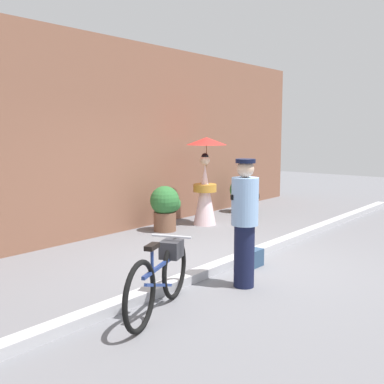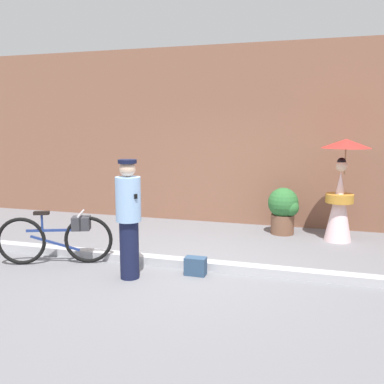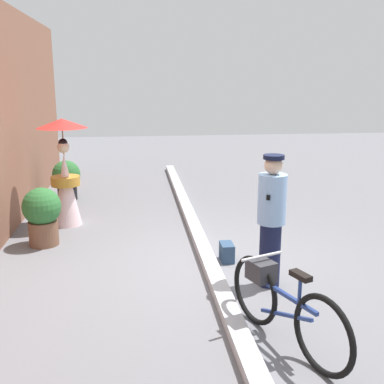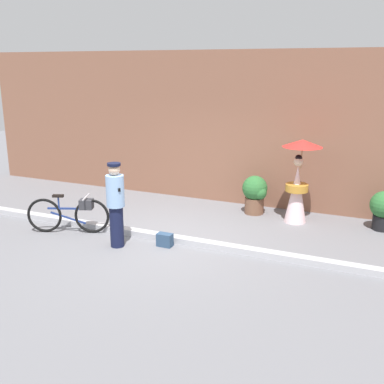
% 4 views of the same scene
% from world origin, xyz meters
% --- Properties ---
extents(ground_plane, '(30.00, 30.00, 0.00)m').
position_xyz_m(ground_plane, '(0.00, 0.00, 0.00)').
color(ground_plane, slate).
extents(sidewalk_curb, '(14.00, 0.20, 0.12)m').
position_xyz_m(sidewalk_curb, '(0.00, 0.00, 0.06)').
color(sidewalk_curb, '#B2B2B7').
rests_on(sidewalk_curb, ground_plane).
extents(bicycle_near_officer, '(1.62, 0.71, 0.81)m').
position_xyz_m(bicycle_near_officer, '(-1.94, -0.39, 0.41)').
color(bicycle_near_officer, black).
rests_on(bicycle_near_officer, ground_plane).
extents(person_officer, '(0.35, 0.34, 1.63)m').
position_xyz_m(person_officer, '(-0.67, -0.65, 0.87)').
color(person_officer, '#141938').
rests_on(person_officer, ground_plane).
extents(person_with_parasol, '(0.86, 0.86, 1.84)m').
position_xyz_m(person_with_parasol, '(2.17, 2.16, 0.95)').
color(person_with_parasol, silver).
rests_on(person_with_parasol, ground_plane).
extents(potted_plant_by_door, '(0.60, 0.58, 0.83)m').
position_xyz_m(potted_plant_by_door, '(3.96, 2.39, 0.47)').
color(potted_plant_by_door, black).
rests_on(potted_plant_by_door, ground_plane).
extents(potted_plant_small, '(0.59, 0.58, 0.90)m').
position_xyz_m(potted_plant_small, '(1.17, 2.37, 0.50)').
color(potted_plant_small, brown).
rests_on(potted_plant_small, ground_plane).
extents(backpack_on_pavement, '(0.30, 0.17, 0.25)m').
position_xyz_m(backpack_on_pavement, '(0.17, -0.29, 0.13)').
color(backpack_on_pavement, navy).
rests_on(backpack_on_pavement, ground_plane).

